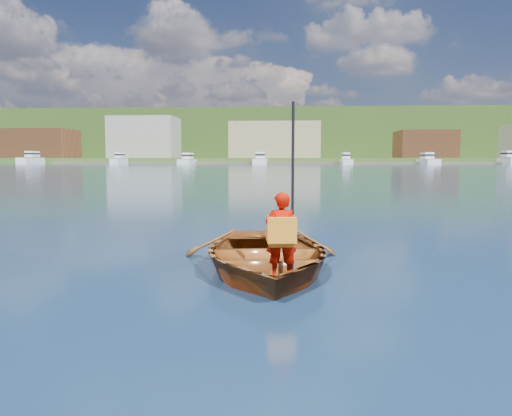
% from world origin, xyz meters
% --- Properties ---
extents(ground, '(600.00, 600.00, 0.00)m').
position_xyz_m(ground, '(0.00, 0.00, 0.00)').
color(ground, '#102E47').
rests_on(ground, ground).
extents(rowboat, '(2.84, 3.74, 0.73)m').
position_xyz_m(rowboat, '(-0.52, 0.89, 0.21)').
color(rowboat, brown).
rests_on(rowboat, ground).
extents(child_paddler, '(0.40, 0.37, 2.11)m').
position_xyz_m(child_paddler, '(-0.27, 0.01, 0.64)').
color(child_paddler, '#A60A00').
rests_on(child_paddler, ground).
extents(shoreline, '(400.00, 140.00, 22.00)m').
position_xyz_m(shoreline, '(0.00, 236.61, 10.32)').
color(shoreline, '#315421').
rests_on(shoreline, ground).
extents(dock, '(160.04, 9.68, 0.80)m').
position_xyz_m(dock, '(4.65, 148.00, 0.40)').
color(dock, brown).
rests_on(dock, ground).
extents(waterfront_buildings, '(202.00, 16.00, 14.00)m').
position_xyz_m(waterfront_buildings, '(-7.74, 165.00, 7.74)').
color(waterfront_buildings, maroon).
rests_on(waterfront_buildings, ground).
extents(marina_yachts, '(145.38, 13.81, 4.33)m').
position_xyz_m(marina_yachts, '(-8.54, 143.33, 1.36)').
color(marina_yachts, white).
rests_on(marina_yachts, ground).
extents(hillside_trees, '(251.78, 86.41, 24.73)m').
position_xyz_m(hillside_trees, '(-43.86, 228.73, 16.29)').
color(hillside_trees, '#382314').
rests_on(hillside_trees, ground).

